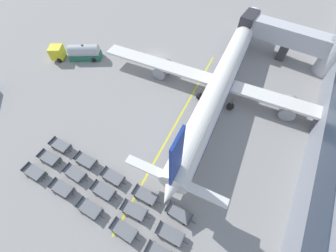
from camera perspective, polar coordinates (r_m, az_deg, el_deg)
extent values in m
plane|color=gray|center=(44.02, -3.63, 18.41)|extent=(500.00, 500.00, 0.00)
cylinder|color=silver|center=(48.69, 39.09, 14.38)|extent=(4.65, 4.65, 6.15)
cube|color=silver|center=(47.35, 30.93, 20.63)|extent=(16.74, 3.68, 3.09)
cube|color=#2D2D33|center=(48.16, 21.25, 25.04)|extent=(2.56, 4.73, 3.71)
cube|color=#38383D|center=(48.80, 29.35, 17.77)|extent=(1.70, 2.84, 3.06)
cylinder|color=white|center=(36.37, 15.61, 13.98)|extent=(7.75, 42.25, 3.52)
sphere|color=white|center=(54.43, 22.34, 26.45)|extent=(3.34, 3.34, 3.34)
cone|color=white|center=(23.86, 1.18, -16.23)|extent=(3.75, 4.54, 3.34)
cube|color=navy|center=(19.08, 2.30, -9.09)|extent=(0.54, 2.65, 7.37)
cube|color=white|center=(23.54, 1.77, -14.68)|extent=(12.28, 2.31, 0.24)
cube|color=white|center=(35.58, 14.58, 11.49)|extent=(43.75, 7.09, 0.44)
cylinder|color=gray|center=(37.44, 30.29, 4.36)|extent=(2.71, 3.79, 2.36)
cylinder|color=gray|center=(39.14, -1.42, 15.51)|extent=(2.71, 3.79, 2.36)
cube|color=navy|center=(36.75, 15.40, 13.26)|extent=(7.39, 38.07, 0.63)
cylinder|color=#56565B|center=(48.15, 19.64, 21.10)|extent=(0.24, 0.24, 1.79)
sphere|color=black|center=(48.61, 19.33, 20.24)|extent=(1.19, 1.19, 1.19)
cylinder|color=#56565B|center=(34.29, 17.23, 6.25)|extent=(0.24, 0.24, 1.79)
sphere|color=black|center=(34.93, 16.88, 5.27)|extent=(1.19, 1.19, 1.19)
cylinder|color=#56565B|center=(34.74, 8.88, 9.25)|extent=(0.24, 0.24, 1.79)
sphere|color=black|center=(35.38, 8.69, 8.23)|extent=(1.19, 1.19, 1.19)
cube|color=yellow|center=(48.04, -28.39, 17.60)|extent=(3.31, 3.34, 2.19)
cube|color=#236B4C|center=(46.49, -21.78, 17.64)|extent=(6.36, 5.30, 1.10)
cylinder|color=#ADB2B7|center=(45.89, -22.22, 18.73)|extent=(6.03, 5.02, 2.32)
sphere|color=#333338|center=(45.29, -22.70, 19.90)|extent=(0.44, 0.44, 0.44)
sphere|color=black|center=(49.31, -27.18, 17.55)|extent=(0.90, 0.90, 0.90)
sphere|color=black|center=(47.59, -27.90, 15.82)|extent=(0.90, 0.90, 0.90)
sphere|color=black|center=(46.90, -19.33, 18.67)|extent=(0.90, 0.90, 0.90)
sphere|color=black|center=(45.08, -19.85, 16.92)|extent=(0.90, 0.90, 0.90)
cube|color=slate|center=(32.49, -33.12, -10.60)|extent=(3.19, 1.62, 0.10)
cube|color=#2D333D|center=(31.40, -31.62, -11.81)|extent=(0.17, 1.43, 0.32)
cube|color=#2D333D|center=(33.31, -34.85, -9.13)|extent=(0.17, 1.43, 0.32)
cube|color=#333338|center=(31.43, -30.91, -12.43)|extent=(0.70, 0.10, 0.06)
sphere|color=black|center=(32.09, -32.39, -12.67)|extent=(0.36, 0.36, 0.36)
sphere|color=black|center=(32.15, -30.91, -11.06)|extent=(0.36, 0.36, 0.36)
sphere|color=black|center=(33.45, -34.67, -10.72)|extent=(0.36, 0.36, 0.36)
sphere|color=black|center=(33.50, -33.25, -9.19)|extent=(0.36, 0.36, 0.36)
cube|color=slate|center=(29.75, -27.40, -14.99)|extent=(3.21, 1.68, 0.10)
cube|color=#2D333D|center=(28.80, -25.45, -16.38)|extent=(0.20, 1.43, 0.32)
cube|color=#2D333D|center=(30.41, -29.53, -13.37)|extent=(0.20, 1.43, 0.32)
cube|color=#333338|center=(28.90, -24.64, -17.01)|extent=(0.70, 0.12, 0.06)
sphere|color=black|center=(29.49, -26.41, -17.26)|extent=(0.36, 0.36, 0.36)
sphere|color=black|center=(29.56, -24.87, -15.43)|extent=(0.36, 0.36, 0.36)
sphere|color=black|center=(30.62, -29.30, -15.07)|extent=(0.36, 0.36, 0.36)
sphere|color=black|center=(30.69, -27.80, -13.34)|extent=(0.36, 0.36, 0.36)
cube|color=slate|center=(27.57, -20.95, -20.51)|extent=(3.16, 1.55, 0.10)
cube|color=#2D333D|center=(26.80, -18.59, -22.21)|extent=(0.14, 1.43, 0.32)
cube|color=#2D333D|center=(28.02, -23.42, -18.61)|extent=(0.14, 1.43, 0.32)
cube|color=#333338|center=(26.97, -17.73, -22.86)|extent=(0.70, 0.09, 0.06)
sphere|color=black|center=(27.48, -19.82, -22.99)|extent=(0.36, 0.36, 0.36)
sphere|color=black|center=(27.52, -18.11, -21.02)|extent=(0.36, 0.36, 0.36)
sphere|color=black|center=(28.34, -23.23, -20.40)|extent=(0.36, 0.36, 0.36)
sphere|color=black|center=(28.38, -21.56, -18.52)|extent=(0.36, 0.36, 0.36)
cube|color=slate|center=(25.99, -12.16, -26.35)|extent=(3.13, 1.49, 0.10)
cube|color=#2D333D|center=(25.46, -9.23, -28.19)|extent=(0.11, 1.43, 0.32)
cube|color=#2D333D|center=(26.19, -15.10, -24.34)|extent=(0.11, 1.43, 0.32)
cube|color=#333338|center=(25.72, -8.32, -28.77)|extent=(0.70, 0.07, 0.06)
sphere|color=black|center=(26.10, -10.77, -28.91)|extent=(0.36, 0.36, 0.36)
sphere|color=black|center=(26.14, -9.02, -26.75)|extent=(0.36, 0.36, 0.36)
sphere|color=black|center=(26.61, -14.92, -26.16)|extent=(0.36, 0.36, 0.36)
sphere|color=black|center=(26.65, -13.17, -24.09)|extent=(0.36, 0.36, 0.36)
cube|color=#2D333D|center=(25.22, -5.90, -30.13)|extent=(0.18, 1.43, 0.32)
sphere|color=black|center=(25.78, -4.06, -29.55)|extent=(0.36, 0.36, 0.36)
cube|color=slate|center=(32.58, -30.07, -7.61)|extent=(3.21, 1.66, 0.10)
cube|color=#2D333D|center=(31.50, -28.45, -8.66)|extent=(0.19, 1.43, 0.32)
cube|color=#2D333D|center=(33.38, -31.90, -6.26)|extent=(0.19, 1.43, 0.32)
cube|color=#333338|center=(31.53, -27.74, -9.27)|extent=(0.70, 0.11, 0.06)
sphere|color=black|center=(32.14, -29.25, -9.61)|extent=(0.36, 0.36, 0.36)
sphere|color=black|center=(32.29, -27.85, -7.98)|extent=(0.36, 0.36, 0.36)
sphere|color=black|center=(33.47, -31.70, -7.85)|extent=(0.36, 0.36, 0.36)
sphere|color=black|center=(33.62, -30.33, -6.30)|extent=(0.36, 0.36, 0.36)
cube|color=slate|center=(29.92, -24.46, -11.75)|extent=(3.11, 1.45, 0.10)
cube|color=#2D333D|center=(28.97, -22.58, -13.17)|extent=(0.09, 1.43, 0.32)
cube|color=#2D333D|center=(30.58, -26.49, -10.06)|extent=(0.09, 1.43, 0.32)
cube|color=#333338|center=(29.07, -21.83, -13.84)|extent=(0.70, 0.06, 0.06)
sphere|color=black|center=(29.63, -23.60, -14.03)|extent=(0.36, 0.36, 0.36)
sphere|color=black|center=(29.75, -21.99, -12.30)|extent=(0.36, 0.36, 0.36)
sphere|color=black|center=(30.77, -26.36, -11.78)|extent=(0.36, 0.36, 0.36)
sphere|color=black|center=(30.88, -24.80, -10.13)|extent=(0.36, 0.36, 0.36)
cube|color=slate|center=(27.74, -17.57, -16.64)|extent=(3.16, 1.55, 0.10)
cube|color=#2D333D|center=(26.98, -15.14, -18.17)|extent=(0.14, 1.43, 0.32)
cube|color=#2D333D|center=(28.19, -20.06, -14.85)|extent=(0.14, 1.43, 0.32)
cube|color=#333338|center=(27.15, -14.32, -18.82)|extent=(0.70, 0.09, 0.06)
sphere|color=black|center=(27.60, -16.39, -19.07)|extent=(0.36, 0.36, 0.36)
sphere|color=black|center=(27.75, -14.80, -17.08)|extent=(0.36, 0.36, 0.36)
sphere|color=black|center=(28.46, -19.87, -16.67)|extent=(0.36, 0.36, 0.36)
sphere|color=black|center=(28.60, -18.29, -14.78)|extent=(0.36, 0.36, 0.36)
cube|color=slate|center=(26.23, -9.43, -21.98)|extent=(3.22, 1.71, 0.10)
cube|color=#2D333D|center=(25.71, -6.39, -23.45)|extent=(0.21, 1.43, 0.32)
cube|color=#2D333D|center=(26.43, -12.45, -20.28)|extent=(0.21, 1.43, 0.32)
cube|color=#333338|center=(25.96, -5.50, -24.00)|extent=(0.70, 0.12, 0.06)
sphere|color=black|center=(26.28, -7.86, -24.42)|extent=(0.36, 0.36, 0.36)
sphere|color=black|center=(26.45, -6.43, -22.16)|extent=(0.36, 0.36, 0.36)
sphere|color=black|center=(26.79, -12.16, -22.14)|extent=(0.36, 0.36, 0.36)
sphere|color=black|center=(26.95, -10.69, -19.97)|extent=(0.36, 0.36, 0.36)
cube|color=slate|center=(25.47, 0.55, -27.67)|extent=(3.20, 1.65, 0.10)
cube|color=#2D333D|center=(25.22, 4.07, -29.08)|extent=(0.19, 1.43, 0.32)
cube|color=#2D333D|center=(25.39, -2.84, -26.04)|extent=(0.19, 1.43, 0.32)
cube|color=#333338|center=(25.55, 4.94, -29.53)|extent=(0.70, 0.11, 0.06)
sphere|color=black|center=(25.73, 2.35, -30.04)|extent=(0.36, 0.36, 0.36)
sphere|color=black|center=(25.88, 3.65, -27.62)|extent=(0.36, 0.36, 0.36)
sphere|color=black|center=(25.85, -2.57, -27.87)|extent=(0.36, 0.36, 0.36)
sphere|color=black|center=(26.00, -1.16, -25.52)|extent=(0.36, 0.36, 0.36)
cube|color=slate|center=(32.99, -27.71, -4.68)|extent=(3.19, 1.62, 0.10)
cube|color=#2D333D|center=(31.91, -26.05, -5.64)|extent=(0.17, 1.43, 0.32)
cube|color=#2D333D|center=(33.79, -29.54, -3.39)|extent=(0.17, 1.43, 0.32)
cube|color=#333338|center=(31.94, -25.36, -6.24)|extent=(0.70, 0.10, 0.06)
sphere|color=black|center=(32.51, -26.89, -6.63)|extent=(0.36, 0.36, 0.36)
sphere|color=black|center=(32.73, -25.51, -5.04)|extent=(0.36, 0.36, 0.36)
sphere|color=black|center=(33.84, -29.36, -4.98)|extent=(0.36, 0.36, 0.36)
sphere|color=black|center=(34.06, -28.02, -3.47)|extent=(0.36, 0.36, 0.36)
cube|color=slate|center=(30.25, -21.91, -8.75)|extent=(3.17, 1.57, 0.10)
cube|color=#2D333D|center=(29.31, -19.91, -9.96)|extent=(0.14, 1.43, 0.32)
cube|color=#2D333D|center=(30.89, -24.04, -7.24)|extent=(0.14, 1.43, 0.32)
cube|color=#333338|center=(29.41, -19.16, -10.61)|extent=(0.70, 0.09, 0.06)
sphere|color=black|center=(29.90, -20.94, -10.94)|extent=(0.36, 0.36, 0.36)
sphere|color=black|center=(30.13, -19.47, -9.19)|extent=(0.36, 0.36, 0.36)
sphere|color=black|center=(31.03, -23.87, -8.95)|extent=(0.36, 0.36, 0.36)
sphere|color=black|center=(31.24, -22.42, -7.29)|extent=(0.36, 0.36, 0.36)
cube|color=slate|center=(28.09, -15.10, -13.33)|extent=(3.14, 1.52, 0.10)
cube|color=#2D333D|center=(27.33, -12.69, -14.75)|extent=(0.12, 1.43, 0.32)
cube|color=#2D333D|center=(28.55, -17.56, -11.61)|extent=(0.12, 1.43, 0.32)
cube|color=#333338|center=(27.50, -11.90, -15.41)|extent=(0.70, 0.08, 0.06)
sphere|color=black|center=(27.91, -13.95, -15.71)|extent=(0.36, 0.36, 0.36)
sphere|color=black|center=(28.14, -12.42, -13.77)|extent=(0.36, 0.36, 0.36)
sphere|color=black|center=(28.77, -17.40, -13.44)|extent=(0.36, 0.36, 0.36)
sphere|color=black|center=(28.99, -15.87, -11.59)|extent=(0.36, 0.36, 0.36)
cube|color=slate|center=(26.54, -6.35, -18.42)|extent=(3.18, 1.61, 0.10)
cube|color=#2D333D|center=(26.03, -3.39, -19.85)|extent=(0.16, 1.43, 0.32)
cube|color=#2D333D|center=(26.73, -9.27, -16.73)|extent=(0.16, 1.43, 0.32)
cube|color=#333338|center=(26.28, -2.57, -20.44)|extent=(0.70, 0.10, 0.06)
sphere|color=black|center=(26.54, -4.87, -20.86)|extent=(0.36, 0.36, 0.36)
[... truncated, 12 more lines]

